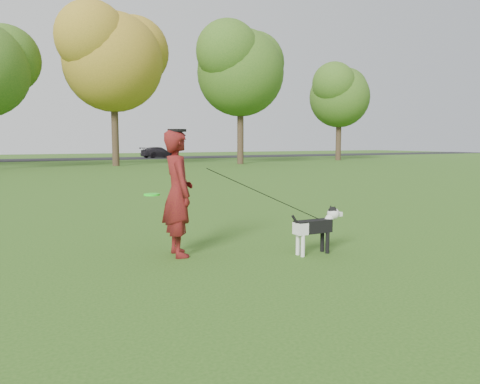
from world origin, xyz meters
TOP-DOWN VIEW (x-y plane):
  - ground at (0.00, 0.00)m, footprint 120.00×120.00m
  - road at (0.00, 40.00)m, footprint 120.00×7.00m
  - man at (-0.98, 0.26)m, footprint 0.51×0.73m
  - dog at (0.95, -0.63)m, footprint 0.97×0.19m
  - car_right at (11.36, 40.00)m, footprint 4.02×2.49m
  - man_held_items at (0.27, -0.22)m, footprint 2.61×1.03m
  - tree_row at (-1.43, 26.07)m, footprint 51.74×8.86m

SIDE VIEW (x-z plane):
  - ground at x=0.00m, z-range 0.00..0.00m
  - road at x=0.00m, z-range 0.00..0.02m
  - dog at x=0.95m, z-range 0.08..0.82m
  - car_right at x=11.36m, z-range 0.02..1.11m
  - man_held_items at x=0.27m, z-range 0.20..1.62m
  - man at x=-0.98m, z-range 0.00..1.91m
  - tree_row at x=-1.43m, z-range 1.40..13.41m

